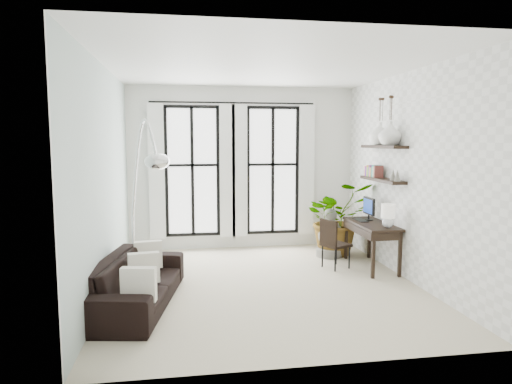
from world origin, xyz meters
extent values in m
plane|color=beige|center=(0.00, 0.00, 0.00)|extent=(5.00, 5.00, 0.00)
plane|color=white|center=(0.00, 0.00, 3.20)|extent=(5.00, 5.00, 0.00)
plane|color=#ADC1BA|center=(-2.25, 0.00, 1.60)|extent=(0.00, 5.00, 5.00)
plane|color=white|center=(2.25, 0.00, 1.60)|extent=(0.00, 5.00, 5.00)
plane|color=white|center=(0.00, 2.50, 1.60)|extent=(4.50, 0.00, 4.50)
cube|color=white|center=(-1.00, 2.47, 1.55)|extent=(1.00, 0.02, 2.50)
cube|color=white|center=(-1.68, 2.37, 1.55)|extent=(0.30, 0.04, 2.60)
cube|color=white|center=(-0.32, 2.37, 1.55)|extent=(0.30, 0.04, 2.60)
cube|color=white|center=(0.60, 2.47, 1.55)|extent=(1.00, 0.02, 2.50)
cube|color=white|center=(-0.08, 2.37, 1.55)|extent=(0.30, 0.04, 2.60)
cube|color=white|center=(1.28, 2.37, 1.55)|extent=(0.30, 0.04, 2.60)
cylinder|color=black|center=(-0.20, 2.38, 2.88)|extent=(3.20, 0.03, 0.03)
cube|color=black|center=(2.11, 0.65, 1.50)|extent=(0.25, 1.30, 0.05)
cube|color=black|center=(2.11, 0.65, 2.05)|extent=(0.25, 1.30, 0.05)
cube|color=#DB3666|center=(2.11, 1.20, 1.61)|extent=(0.16, 0.04, 0.18)
cube|color=#3533B4|center=(2.11, 1.15, 1.61)|extent=(0.16, 0.04, 0.18)
cube|color=gold|center=(2.11, 1.11, 1.61)|extent=(0.16, 0.04, 0.18)
cube|color=green|center=(2.11, 1.06, 1.61)|extent=(0.16, 0.04, 0.18)
cube|color=#924199|center=(2.11, 1.02, 1.61)|extent=(0.16, 0.04, 0.18)
cube|color=#FA9E37|center=(2.11, 0.97, 1.61)|extent=(0.16, 0.03, 0.18)
cube|color=#474747|center=(2.11, 0.93, 1.61)|extent=(0.16, 0.03, 0.18)
cube|color=#34B7AA|center=(2.11, 0.88, 1.61)|extent=(0.16, 0.03, 0.18)
cube|color=tan|center=(2.11, 0.84, 1.61)|extent=(0.16, 0.03, 0.18)
cube|color=brown|center=(2.11, 0.79, 1.61)|extent=(0.16, 0.03, 0.18)
cone|color=gray|center=(2.11, 0.25, 1.61)|extent=(0.10, 0.10, 0.18)
cone|color=gray|center=(2.11, 0.10, 1.61)|extent=(0.10, 0.10, 0.18)
imported|color=black|center=(-1.80, -0.56, 0.32)|extent=(1.22, 2.32, 0.64)
cube|color=white|center=(-1.70, -1.26, 0.50)|extent=(0.40, 0.12, 0.40)
cube|color=white|center=(-1.70, -0.56, 0.50)|extent=(0.40, 0.12, 0.40)
cube|color=white|center=(-1.70, 0.14, 0.50)|extent=(0.40, 0.12, 0.40)
imported|color=#2D7228|center=(1.68, 1.64, 0.69)|extent=(1.34, 1.19, 1.39)
cube|color=black|center=(1.95, 0.65, 0.75)|extent=(0.55, 1.31, 0.04)
cube|color=black|center=(1.93, 0.65, 0.66)|extent=(0.50, 1.25, 0.12)
cube|color=black|center=(1.73, 0.04, 0.37)|extent=(0.05, 0.05, 0.72)
cube|color=black|center=(2.17, 0.04, 0.37)|extent=(0.05, 0.05, 0.72)
cube|color=black|center=(1.73, 1.25, 0.37)|extent=(0.05, 0.05, 0.72)
cube|color=black|center=(2.17, 1.25, 0.37)|extent=(0.05, 0.05, 0.72)
cube|color=black|center=(2.00, 0.90, 1.02)|extent=(0.04, 0.42, 0.30)
cube|color=navy|center=(1.98, 0.90, 1.02)|extent=(0.00, 0.36, 0.24)
cube|color=black|center=(1.85, 0.90, 0.78)|extent=(0.15, 0.40, 0.02)
sphere|color=silver|center=(2.00, 0.15, 0.86)|extent=(0.18, 0.18, 0.18)
cylinder|color=white|center=(2.00, 0.15, 1.05)|extent=(0.22, 0.22, 0.22)
cube|color=black|center=(1.36, 0.74, 0.40)|extent=(0.53, 0.53, 0.04)
cube|color=black|center=(1.20, 0.66, 0.62)|extent=(0.20, 0.38, 0.44)
cylinder|color=black|center=(1.20, 0.58, 0.19)|extent=(0.03, 0.03, 0.37)
cylinder|color=black|center=(1.52, 0.58, 0.19)|extent=(0.03, 0.03, 0.37)
cylinder|color=black|center=(1.20, 0.90, 0.19)|extent=(0.03, 0.03, 0.37)
cylinder|color=black|center=(1.52, 0.90, 0.19)|extent=(0.03, 0.03, 0.37)
cylinder|color=silver|center=(-1.90, 0.14, 0.05)|extent=(0.37, 0.37, 0.10)
cylinder|color=silver|center=(-1.90, 0.14, 0.56)|extent=(0.04, 0.04, 1.02)
ellipsoid|color=silver|center=(-1.50, -0.51, 1.88)|extent=(0.33, 0.33, 0.21)
cylinder|color=gray|center=(1.50, 1.50, 0.07)|extent=(0.50, 0.50, 0.15)
ellipsoid|color=gray|center=(1.50, 1.50, 0.42)|extent=(0.45, 0.45, 0.55)
sphere|color=gray|center=(1.50, 1.50, 0.77)|extent=(0.25, 0.25, 0.25)
imported|color=white|center=(2.11, 0.40, 2.27)|extent=(0.37, 0.37, 0.38)
imported|color=white|center=(2.11, 0.80, 2.27)|extent=(0.37, 0.37, 0.38)
camera|label=1|loc=(-1.15, -6.52, 2.16)|focal=32.00mm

